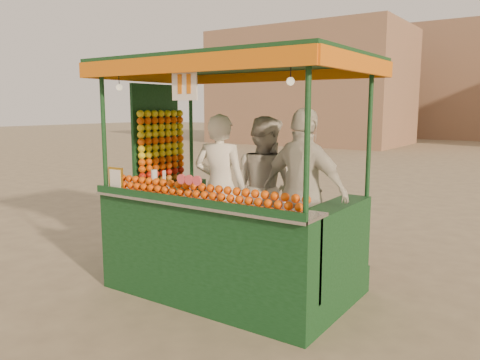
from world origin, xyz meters
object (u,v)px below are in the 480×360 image
Objects in this scene: juice_cart at (223,219)px; vendor_right at (304,192)px; vendor_middle at (264,187)px; vendor_left at (220,187)px.

juice_cart reaches higher than vendor_right.
vendor_middle is 0.94× the size of vendor_right.
vendor_left is 1.02× the size of vendor_middle.
vendor_left is (-0.19, 0.22, 0.29)m from juice_cart.
vendor_middle is at bearing -157.89° from vendor_left.
vendor_right is at bearing 165.16° from vendor_left.
vendor_left is at bearing 10.42° from vendor_right.
juice_cart is at bearing 79.77° from vendor_middle.
vendor_left is 0.96× the size of vendor_right.
juice_cart is at bearing 114.42° from vendor_left.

